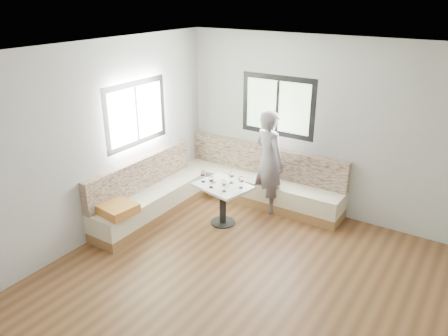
# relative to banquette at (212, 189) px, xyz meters

# --- Properties ---
(room) EXTENTS (5.01, 5.01, 2.81)m
(room) POSITION_rel_banquette_xyz_m (1.51, -1.53, 1.08)
(room) COLOR brown
(room) RESTS_ON ground
(banquette) EXTENTS (2.90, 2.80, 0.95)m
(banquette) POSITION_rel_banquette_xyz_m (0.00, 0.00, 0.00)
(banquette) COLOR #976D44
(banquette) RESTS_ON ground
(table) EXTENTS (0.91, 0.78, 0.65)m
(table) POSITION_rel_banquette_xyz_m (0.43, -0.35, 0.16)
(table) COLOR black
(table) RESTS_ON ground
(person) EXTENTS (0.73, 0.63, 1.70)m
(person) POSITION_rel_banquette_xyz_m (0.79, 0.45, 0.52)
(person) COLOR slate
(person) RESTS_ON ground
(olive_ramekin) EXTENTS (0.09, 0.09, 0.03)m
(olive_ramekin) POSITION_rel_banquette_xyz_m (0.25, -0.33, 0.34)
(olive_ramekin) COLOR white
(olive_ramekin) RESTS_ON table
(wine_glass_a) EXTENTS (0.09, 0.09, 0.19)m
(wine_glass_a) POSITION_rel_banquette_xyz_m (0.11, -0.41, 0.45)
(wine_glass_a) COLOR white
(wine_glass_a) RESTS_ON table
(wine_glass_b) EXTENTS (0.09, 0.09, 0.19)m
(wine_glass_b) POSITION_rel_banquette_xyz_m (0.33, -0.52, 0.45)
(wine_glass_b) COLOR white
(wine_glass_b) RESTS_ON table
(wine_glass_c) EXTENTS (0.09, 0.09, 0.19)m
(wine_glass_c) POSITION_rel_banquette_xyz_m (0.57, -0.53, 0.45)
(wine_glass_c) COLOR white
(wine_glass_c) RESTS_ON table
(wine_glass_d) EXTENTS (0.09, 0.09, 0.19)m
(wine_glass_d) POSITION_rel_banquette_xyz_m (0.50, -0.21, 0.45)
(wine_glass_d) COLOR white
(wine_glass_d) RESTS_ON table
(wine_glass_e) EXTENTS (0.09, 0.09, 0.19)m
(wine_glass_e) POSITION_rel_banquette_xyz_m (0.71, -0.28, 0.45)
(wine_glass_e) COLOR white
(wine_glass_e) RESTS_ON table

